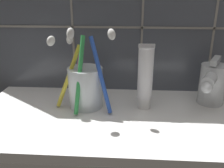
# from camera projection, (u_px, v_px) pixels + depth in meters

# --- Properties ---
(sink_counter) EXTENTS (0.69, 0.30, 0.02)m
(sink_counter) POSITION_uv_depth(u_px,v_px,m) (134.00, 119.00, 0.54)
(sink_counter) COLOR white
(sink_counter) RESTS_ON ground
(tile_wall_backsplash) EXTENTS (0.79, 0.02, 0.49)m
(tile_wall_backsplash) POSITION_uv_depth(u_px,v_px,m) (136.00, 2.00, 0.60)
(tile_wall_backsplash) COLOR #4C515B
(tile_wall_backsplash) RESTS_ON ground
(toothbrush_cup) EXTENTS (0.15, 0.12, 0.19)m
(toothbrush_cup) POSITION_uv_depth(u_px,v_px,m) (85.00, 85.00, 0.56)
(toothbrush_cup) COLOR silver
(toothbrush_cup) RESTS_ON sink_counter
(toothpaste_tube) EXTENTS (0.03, 0.03, 0.15)m
(toothpaste_tube) POSITION_uv_depth(u_px,v_px,m) (145.00, 77.00, 0.54)
(toothpaste_tube) COLOR white
(toothpaste_tube) RESTS_ON sink_counter
(sink_faucet) EXTENTS (0.08, 0.11, 0.11)m
(sink_faucet) POSITION_uv_depth(u_px,v_px,m) (212.00, 83.00, 0.57)
(sink_faucet) COLOR silver
(sink_faucet) RESTS_ON sink_counter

